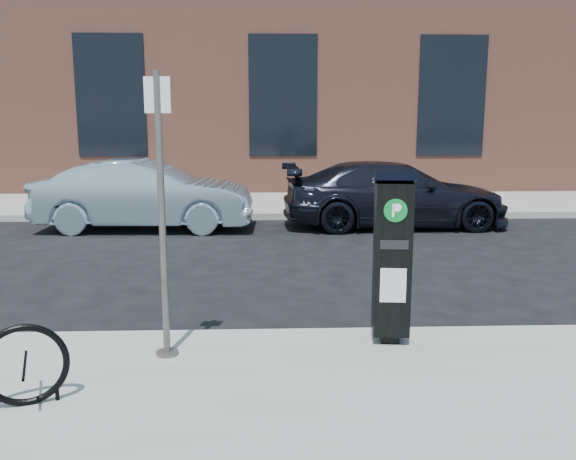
{
  "coord_description": "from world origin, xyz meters",
  "views": [
    {
      "loc": [
        -0.55,
        -6.24,
        2.42
      ],
      "look_at": [
        -0.29,
        0.5,
        1.16
      ],
      "focal_mm": 38.0,
      "sensor_mm": 36.0,
      "label": 1
    }
  ],
  "objects_px": {
    "bike_rack": "(25,366)",
    "car_silver": "(145,195)",
    "sign_pole": "(162,219)",
    "parking_kiosk": "(392,256)",
    "car_dark": "(395,194)"
  },
  "relations": [
    {
      "from": "parking_kiosk",
      "to": "car_silver",
      "type": "relative_size",
      "value": 0.38
    },
    {
      "from": "car_silver",
      "to": "car_dark",
      "type": "relative_size",
      "value": 0.93
    },
    {
      "from": "parking_kiosk",
      "to": "sign_pole",
      "type": "distance_m",
      "value": 2.29
    },
    {
      "from": "bike_rack",
      "to": "parking_kiosk",
      "type": "bearing_deg",
      "value": 3.17
    },
    {
      "from": "sign_pole",
      "to": "car_silver",
      "type": "relative_size",
      "value": 0.58
    },
    {
      "from": "parking_kiosk",
      "to": "car_dark",
      "type": "distance_m",
      "value": 7.57
    },
    {
      "from": "bike_rack",
      "to": "car_dark",
      "type": "height_order",
      "value": "car_dark"
    },
    {
      "from": "parking_kiosk",
      "to": "car_silver",
      "type": "distance_m",
      "value": 8.19
    },
    {
      "from": "car_dark",
      "to": "bike_rack",
      "type": "bearing_deg",
      "value": 149.35
    },
    {
      "from": "parking_kiosk",
      "to": "sign_pole",
      "type": "relative_size",
      "value": 0.65
    },
    {
      "from": "bike_rack",
      "to": "sign_pole",
      "type": "bearing_deg",
      "value": 27.78
    },
    {
      "from": "parking_kiosk",
      "to": "bike_rack",
      "type": "bearing_deg",
      "value": -151.97
    },
    {
      "from": "bike_rack",
      "to": "car_silver",
      "type": "relative_size",
      "value": 0.15
    },
    {
      "from": "car_dark",
      "to": "car_silver",
      "type": "bearing_deg",
      "value": 89.93
    },
    {
      "from": "parking_kiosk",
      "to": "car_silver",
      "type": "xyz_separation_m",
      "value": [
        -3.85,
        7.23,
        -0.29
      ]
    }
  ]
}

